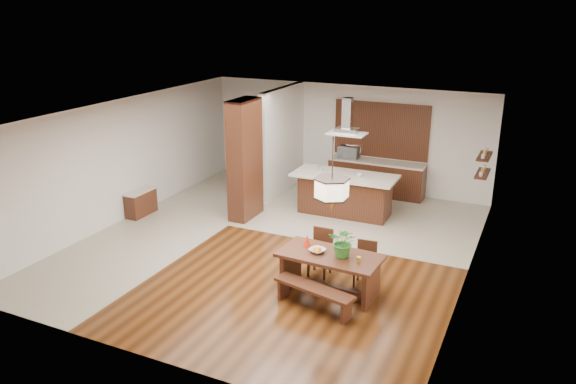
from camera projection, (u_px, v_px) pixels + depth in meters
The scene contains 25 objects.
room_shell at pixel (275, 153), 11.59m from camera, with size 9.00×9.04×2.92m.
tile_hallway at pixel (172, 224), 13.35m from camera, with size 2.50×9.00×0.01m, color #B4AB96.
tile_kitchen at pixel (365, 215), 13.89m from camera, with size 5.50×4.00×0.01m, color #B4AB96.
soffit_band at pixel (275, 113), 11.32m from camera, with size 8.00×9.00×0.02m, color #432010.
partition_pier at pixel (245, 160), 13.38m from camera, with size 0.45×1.00×2.90m, color black.
partition_stub at pixel (283, 141), 15.18m from camera, with size 0.18×2.40×2.90m, color silver.
hallway_console at pixel (141, 203), 13.85m from camera, with size 0.37×0.88×0.63m, color black.
hallway_doorway at pixel (259, 142), 16.77m from camera, with size 1.10×0.20×2.10m, color black.
rear_counter at pixel (376, 178), 15.30m from camera, with size 2.60×0.62×0.95m.
kitchen_window at pixel (381, 130), 15.12m from camera, with size 2.60×0.08×1.50m, color #9F592F.
shelf_lower at pixel (483, 173), 12.48m from camera, with size 0.26×0.90×0.04m, color black.
shelf_upper at pixel (485, 156), 12.35m from camera, with size 0.26×0.90×0.04m, color black.
dining_table at pixel (330, 264), 10.05m from camera, with size 1.87×1.00×0.76m.
dining_bench at pixel (314, 298), 9.61m from camera, with size 1.51×0.33×0.42m, color black, non-canonical shape.
dining_chair_left at pixel (320, 253), 10.75m from camera, with size 0.40×0.40×0.91m, color black, non-canonical shape.
dining_chair_right at pixel (364, 264), 10.35m from camera, with size 0.37×0.37×0.84m, color black, non-canonical shape.
pendant_lantern at pixel (332, 174), 9.50m from camera, with size 0.64×0.64×1.31m, color beige, non-canonical shape.
foliage_plant at pixel (344, 242), 9.79m from camera, with size 0.51×0.44×0.56m, color #2F7727.
fruit_bowl at pixel (317, 251), 10.05m from camera, with size 0.28×0.28×0.07m, color beige.
napkin_cone at pixel (307, 240), 10.29m from camera, with size 0.14×0.14×0.22m, color red.
gold_ornament at pixel (359, 260), 9.64m from camera, with size 0.07×0.07×0.11m, color gold.
kitchen_island at pixel (345, 194), 13.83m from camera, with size 2.54×1.13×1.04m.
range_hood at pixel (347, 116), 13.22m from camera, with size 0.90×0.55×0.87m, color silver, non-canonical shape.
island_cup at pixel (359, 175), 13.44m from camera, with size 0.11×0.11×0.09m, color silver.
microwave at pixel (349, 152), 15.41m from camera, with size 0.56×0.38×0.31m, color silver.
Camera 1 is at (5.00, -10.06, 5.01)m, focal length 35.00 mm.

